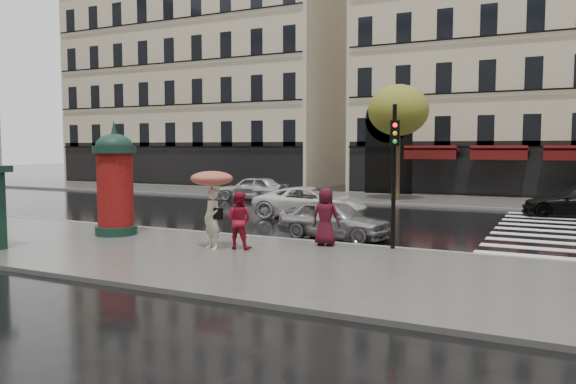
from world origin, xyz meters
The scene contains 17 objects.
ground centered at (0.00, 0.00, 0.00)m, with size 160.00×160.00×0.00m, color black.
near_sidewalk centered at (0.00, -0.50, 0.06)m, with size 90.00×7.00×0.12m, color #474744.
far_sidewalk centered at (0.00, 19.00, 0.06)m, with size 90.00×6.00×0.12m, color #474744.
near_kerb centered at (0.00, 3.00, 0.07)m, with size 90.00×0.25×0.14m, color slate.
far_kerb centered at (0.00, 16.00, 0.07)m, with size 90.00×0.25×0.14m, color slate.
zebra_crossing centered at (6.00, 9.60, 0.01)m, with size 3.60×11.75×0.01m, color silver.
bldg_far_corner centered at (6.00, 30.00, 11.31)m, with size 26.00×14.00×22.90m.
bldg_far_left centered at (-22.00, 30.00, 11.31)m, with size 24.00×14.00×22.90m.
tree_far_left centered at (-2.00, 18.00, 5.17)m, with size 3.40×3.40×6.64m.
woman_umbrella centered at (-2.68, 0.33, 1.69)m, with size 1.24×1.24×2.39m.
woman_red centered at (-2.01, 0.73, 0.97)m, with size 0.82×0.64×1.69m, color maroon.
man_burgundy centered at (0.07, 2.40, 1.00)m, with size 0.86×0.56×1.76m, color #410D18.
morris_column centered at (-7.22, 1.19, 1.99)m, with size 1.45×1.45×3.90m.
traffic_light centered at (2.09, 2.72, 2.69)m, with size 0.31×0.42×4.24m.
car_silver centered at (-0.40, 4.31, 0.67)m, with size 1.57×3.91×1.33m, color #98989D.
car_white centered at (-3.42, 9.06, 0.69)m, with size 2.29×4.96×1.38m, color silver.
car_far_silver centered at (-9.77, 15.00, 0.72)m, with size 1.70×4.23×1.44m, color #BBBBC0.
Camera 1 is at (6.59, -13.32, 3.12)m, focal length 35.00 mm.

